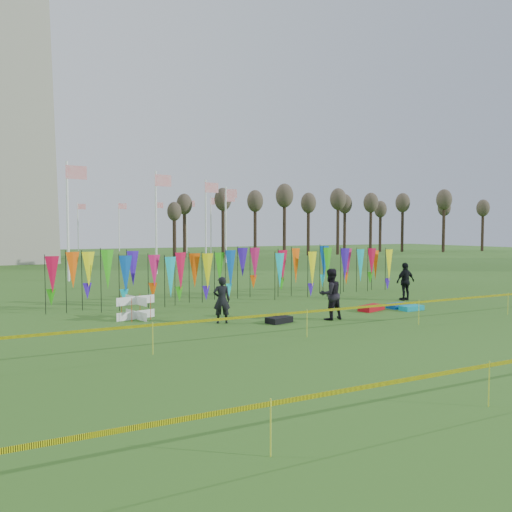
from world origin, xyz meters
name	(u,v)px	position (x,y,z in m)	size (l,w,h in m)	color
ground	(334,327)	(0.00, 0.00, 0.00)	(160.00, 160.00, 0.00)	#295016
banner_row	(249,267)	(0.28, 7.55, 1.60)	(18.64, 0.64, 2.48)	black
caution_tape_near	(347,310)	(-0.22, -1.04, 0.78)	(26.00, 0.02, 0.90)	#FFFD05
tree_line	(339,211)	(32.00, 44.00, 6.17)	(53.92, 1.92, 7.84)	#332519
box_kite	(136,308)	(-6.00, 4.57, 0.46)	(0.82, 0.82, 0.92)	red
person_left	(222,300)	(-3.34, 2.40, 0.87)	(0.63, 0.46, 1.73)	black
person_mid	(330,294)	(0.68, 1.22, 0.98)	(0.96, 0.59, 1.97)	black
person_right	(405,281)	(7.02, 3.96, 0.93)	(1.09, 0.62, 1.85)	black
kite_bag_turquoise	(411,308)	(5.09, 1.51, 0.10)	(1.02, 0.51, 0.20)	#0C9BB4
kite_bag_blue	(398,306)	(5.00, 2.22, 0.11)	(1.01, 0.53, 0.21)	#09469E
kite_bag_red	(371,308)	(3.50, 2.23, 0.11)	(1.24, 0.57, 0.23)	red
kite_bag_black	(279,320)	(-1.39, 1.53, 0.11)	(0.95, 0.55, 0.22)	black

